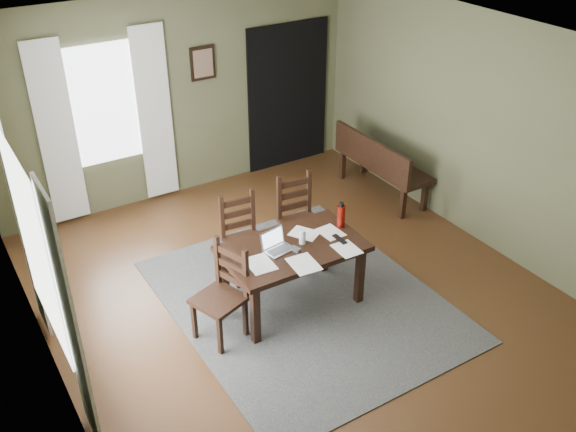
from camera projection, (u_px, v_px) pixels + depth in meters
ground at (303, 301)px, 6.86m from camera, size 5.00×6.00×0.01m
room_shell at (305, 146)px, 5.94m from camera, size 5.02×6.02×2.71m
rug at (303, 300)px, 6.86m from camera, size 2.60×3.20×0.01m
dining_table at (293, 253)px, 6.50m from camera, size 1.44×0.87×0.71m
chair_end at (222, 294)px, 6.15m from camera, size 0.55×0.55×0.99m
chair_back_left at (243, 238)px, 7.04m from camera, size 0.46×0.46×0.97m
chair_back_right at (300, 219)px, 7.34m from camera, size 0.49×0.49×1.01m
bench at (379, 161)px, 8.62m from camera, size 0.49×1.54×0.87m
laptop at (276, 245)px, 6.38m from camera, size 0.32×0.27×0.19m
computer_mouse at (296, 249)px, 6.37m from camera, size 0.09×0.12×0.03m
tv_remote at (340, 239)px, 6.54m from camera, size 0.06×0.19×0.02m
drinking_glass at (302, 237)px, 6.46m from camera, size 0.08×0.08×0.15m
water_bottle at (341, 216)px, 6.72m from camera, size 0.09×0.09×0.28m
paper_a at (260, 264)px, 6.18m from camera, size 0.26×0.33×0.00m
paper_b at (347, 249)px, 6.40m from camera, size 0.23×0.30×0.00m
paper_c at (304, 233)px, 6.65m from camera, size 0.34×0.36×0.00m
paper_d at (330, 232)px, 6.67m from camera, size 0.23×0.29×0.00m
paper_e at (304, 264)px, 6.18m from camera, size 0.28×0.35×0.00m
window_left at (33, 245)px, 5.15m from camera, size 0.01×1.30×1.70m
window_back at (104, 105)px, 7.84m from camera, size 1.00×0.01×1.50m
curtain_left_near at (71, 325)px, 4.69m from camera, size 0.03×0.48×2.30m
curtain_left_far at (21, 225)px, 5.89m from camera, size 0.03×0.48×2.30m
curtain_back_left at (57, 135)px, 7.67m from camera, size 0.44×0.03×2.30m
curtain_back_right at (155, 115)px, 8.23m from camera, size 0.44×0.03×2.30m
framed_picture at (203, 63)px, 8.30m from camera, size 0.34×0.03×0.44m
doorway_back at (288, 96)px, 9.24m from camera, size 1.30×0.03×2.10m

